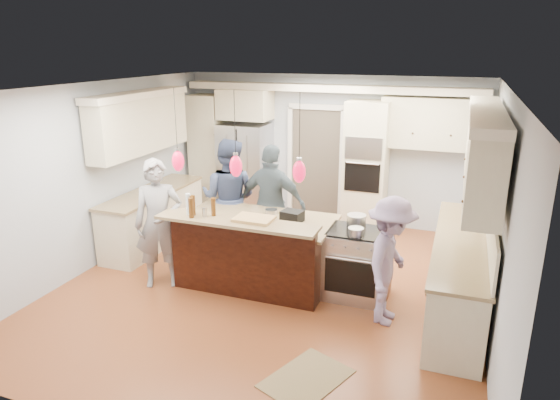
# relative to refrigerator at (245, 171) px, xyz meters

# --- Properties ---
(ground_plane) EXTENTS (6.00, 6.00, 0.00)m
(ground_plane) POSITION_rel_refrigerator_xyz_m (1.55, -2.64, -0.90)
(ground_plane) COLOR #974F29
(ground_plane) RESTS_ON ground
(room_shell) EXTENTS (5.54, 6.04, 2.72)m
(room_shell) POSITION_rel_refrigerator_xyz_m (1.55, -2.64, 0.92)
(room_shell) COLOR #B2BCC6
(room_shell) RESTS_ON ground
(refrigerator) EXTENTS (0.90, 0.70, 1.80)m
(refrigerator) POSITION_rel_refrigerator_xyz_m (0.00, 0.00, 0.00)
(refrigerator) COLOR #B7B7BC
(refrigerator) RESTS_ON ground
(oven_column) EXTENTS (0.72, 0.69, 2.30)m
(oven_column) POSITION_rel_refrigerator_xyz_m (2.30, 0.03, 0.25)
(oven_column) COLOR beige
(oven_column) RESTS_ON ground
(back_upper_cabinets) EXTENTS (5.30, 0.61, 2.54)m
(back_upper_cabinets) POSITION_rel_refrigerator_xyz_m (0.80, 0.12, 0.77)
(back_upper_cabinets) COLOR beige
(back_upper_cabinets) RESTS_ON ground
(right_counter_run) EXTENTS (0.64, 3.10, 2.51)m
(right_counter_run) POSITION_rel_refrigerator_xyz_m (3.99, -2.34, 0.16)
(right_counter_run) COLOR beige
(right_counter_run) RESTS_ON ground
(left_cabinets) EXTENTS (0.64, 2.30, 2.51)m
(left_cabinets) POSITION_rel_refrigerator_xyz_m (-0.89, -1.84, 0.16)
(left_cabinets) COLOR beige
(left_cabinets) RESTS_ON ground
(kitchen_island) EXTENTS (2.10, 1.46, 1.12)m
(kitchen_island) POSITION_rel_refrigerator_xyz_m (1.30, -2.57, -0.42)
(kitchen_island) COLOR black
(kitchen_island) RESTS_ON ground
(island_range) EXTENTS (0.82, 0.71, 0.92)m
(island_range) POSITION_rel_refrigerator_xyz_m (2.71, -2.49, -0.44)
(island_range) COLOR #B7B7BC
(island_range) RESTS_ON ground
(pendant_lights) EXTENTS (1.75, 0.15, 1.03)m
(pendant_lights) POSITION_rel_refrigerator_xyz_m (1.30, -3.15, 0.90)
(pendant_lights) COLOR black
(pendant_lights) RESTS_ON ground
(person_bar_end) EXTENTS (0.77, 0.69, 1.78)m
(person_bar_end) POSITION_rel_refrigerator_xyz_m (0.11, -3.09, -0.01)
(person_bar_end) COLOR gray
(person_bar_end) RESTS_ON ground
(person_far_left) EXTENTS (0.96, 0.77, 1.86)m
(person_far_left) POSITION_rel_refrigerator_xyz_m (0.52, -1.79, 0.03)
(person_far_left) COLOR navy
(person_far_left) RESTS_ON ground
(person_far_right) EXTENTS (1.08, 0.48, 1.81)m
(person_far_right) POSITION_rel_refrigerator_xyz_m (1.24, -1.79, 0.01)
(person_far_right) COLOR #43535E
(person_far_right) RESTS_ON ground
(person_range_side) EXTENTS (0.67, 1.06, 1.56)m
(person_range_side) POSITION_rel_refrigerator_xyz_m (3.18, -2.99, -0.12)
(person_range_side) COLOR gray
(person_range_side) RESTS_ON ground
(floor_rug) EXTENTS (0.89, 1.04, 0.01)m
(floor_rug) POSITION_rel_refrigerator_xyz_m (2.61, -4.40, -0.89)
(floor_rug) COLOR olive
(floor_rug) RESTS_ON ground
(water_bottle) EXTENTS (0.07, 0.07, 0.28)m
(water_bottle) POSITION_rel_refrigerator_xyz_m (0.64, -3.19, 0.36)
(water_bottle) COLOR silver
(water_bottle) RESTS_ON kitchen_island
(beer_bottle_a) EXTENTS (0.07, 0.07, 0.26)m
(beer_bottle_a) POSITION_rel_refrigerator_xyz_m (0.70, -3.19, 0.35)
(beer_bottle_a) COLOR #4E2C0D
(beer_bottle_a) RESTS_ON kitchen_island
(beer_bottle_b) EXTENTS (0.08, 0.08, 0.26)m
(beer_bottle_b) POSITION_rel_refrigerator_xyz_m (0.73, -3.29, 0.35)
(beer_bottle_b) COLOR #4E2C0D
(beer_bottle_b) RESTS_ON kitchen_island
(beer_bottle_c) EXTENTS (0.07, 0.07, 0.23)m
(beer_bottle_c) POSITION_rel_refrigerator_xyz_m (0.96, -3.12, 0.34)
(beer_bottle_c) COLOR #4E2C0D
(beer_bottle_c) RESTS_ON kitchen_island
(drink_can) EXTENTS (0.08, 0.08, 0.11)m
(drink_can) POSITION_rel_refrigerator_xyz_m (0.87, -3.19, 0.28)
(drink_can) COLOR #B7B7BC
(drink_can) RESTS_ON kitchen_island
(cutting_board) EXTENTS (0.48, 0.35, 0.04)m
(cutting_board) POSITION_rel_refrigerator_xyz_m (1.50, -3.11, 0.24)
(cutting_board) COLOR tan
(cutting_board) RESTS_ON kitchen_island
(pot_large) EXTENTS (0.25, 0.25, 0.15)m
(pot_large) POSITION_rel_refrigerator_xyz_m (2.63, -2.31, 0.09)
(pot_large) COLOR #B7B7BC
(pot_large) RESTS_ON island_range
(pot_small) EXTENTS (0.20, 0.20, 0.10)m
(pot_small) POSITION_rel_refrigerator_xyz_m (2.70, -2.66, 0.07)
(pot_small) COLOR #B7B7BC
(pot_small) RESTS_ON island_range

